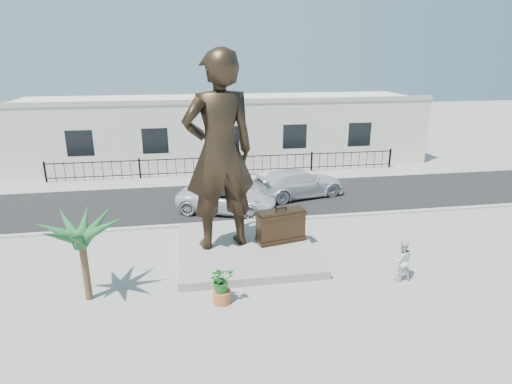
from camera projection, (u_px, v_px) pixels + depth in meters
The scene contains 16 objects.
ground at pixel (265, 269), 15.46m from camera, with size 100.00×100.00×0.00m, color #9E9991.
street at pixel (238, 198), 22.96m from camera, with size 40.00×7.00×0.01m, color black.
curb at pixel (247, 222), 19.66m from camera, with size 40.00×0.25×0.12m, color #A5A399.
far_sidewalk at pixel (230, 178), 26.71m from camera, with size 40.00×2.50×0.02m, color #9E9991.
plinth at pixel (246, 249), 16.74m from camera, with size 5.20×5.20×0.30m, color gray.
fence at pixel (228, 165), 27.27m from camera, with size 22.00×0.10×1.20m, color black.
building at pixel (222, 129), 30.72m from camera, with size 28.00×7.00×4.40m, color silver.
statue at pixel (219, 153), 15.64m from camera, with size 2.68×1.76×7.36m, color black.
suitcase at pixel (281, 226), 16.83m from camera, with size 1.88×0.60×1.33m, color #322215.
tourist at pixel (402, 260), 14.54m from camera, with size 0.71×0.55×1.46m, color silver.
car_white at pixel (227, 198), 20.93m from camera, with size 2.22×4.81×1.34m, color silver.
car_silver at pixel (299, 183), 23.10m from camera, with size 2.07×5.09×1.48m, color #BABCBF.
worker at pixel (234, 163), 26.22m from camera, with size 1.28×0.73×1.98m, color red.
palm_tree at pixel (90, 299), 13.61m from camera, with size 1.80×1.80×3.20m, color #1D5025, non-canonical shape.
planter at pixel (222, 297), 13.35m from camera, with size 0.56×0.56×0.40m, color #B0542E.
shrub at pixel (222, 279), 13.16m from camera, with size 0.75×0.65×0.84m, color #1F6120.
Camera 1 is at (-2.58, -13.58, 7.46)m, focal length 30.00 mm.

